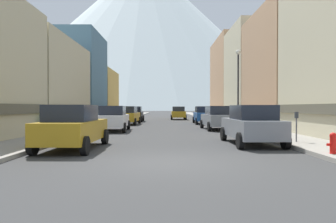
{
  "coord_description": "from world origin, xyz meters",
  "views": [
    {
      "loc": [
        -0.06,
        -9.42,
        1.69
      ],
      "look_at": [
        0.17,
        29.61,
        1.15
      ],
      "focal_mm": 33.13,
      "sensor_mm": 36.0,
      "label": 1
    }
  ],
  "objects_px": {
    "car_driving_0": "(178,113)",
    "streetlamp_right": "(238,77)",
    "car_left_2": "(128,115)",
    "fire_hydrant_near": "(333,142)",
    "car_right_0": "(251,125)",
    "pedestrian_0": "(220,114)",
    "pedestrian_2": "(86,118)",
    "parking_meter_near": "(296,122)",
    "pedestrian_1": "(110,114)",
    "car_left_0": "(73,127)",
    "potted_plant_0": "(47,123)",
    "car_right_2": "(204,115)",
    "car_right_1": "(218,118)",
    "car_left_3": "(135,114)",
    "car_left_1": "(113,118)"
  },
  "relations": [
    {
      "from": "car_right_1",
      "to": "fire_hydrant_near",
      "type": "distance_m",
      "value": 13.13
    },
    {
      "from": "car_left_1",
      "to": "car_left_2",
      "type": "relative_size",
      "value": 1.0
    },
    {
      "from": "car_left_3",
      "to": "fire_hydrant_near",
      "type": "distance_m",
      "value": 28.1
    },
    {
      "from": "pedestrian_1",
      "to": "car_left_1",
      "type": "bearing_deg",
      "value": -78.72
    },
    {
      "from": "car_right_1",
      "to": "pedestrian_1",
      "type": "relative_size",
      "value": 2.57
    },
    {
      "from": "car_right_0",
      "to": "car_left_2",
      "type": "bearing_deg",
      "value": 115.11
    },
    {
      "from": "car_right_1",
      "to": "parking_meter_near",
      "type": "relative_size",
      "value": 3.37
    },
    {
      "from": "car_left_2",
      "to": "streetlamp_right",
      "type": "bearing_deg",
      "value": -37.26
    },
    {
      "from": "car_right_0",
      "to": "car_right_2",
      "type": "xyz_separation_m",
      "value": [
        -0.0,
        17.51,
        0.0
      ]
    },
    {
      "from": "car_right_0",
      "to": "car_left_3",
      "type": "bearing_deg",
      "value": 108.49
    },
    {
      "from": "car_left_3",
      "to": "pedestrian_2",
      "type": "distance_m",
      "value": 12.96
    },
    {
      "from": "car_left_0",
      "to": "car_right_2",
      "type": "bearing_deg",
      "value": 68.24
    },
    {
      "from": "car_left_1",
      "to": "fire_hydrant_near",
      "type": "relative_size",
      "value": 6.33
    },
    {
      "from": "car_right_0",
      "to": "car_right_1",
      "type": "relative_size",
      "value": 0.99
    },
    {
      "from": "car_left_1",
      "to": "car_right_0",
      "type": "xyz_separation_m",
      "value": [
        7.6,
        -7.89,
        0.0
      ]
    },
    {
      "from": "car_right_0",
      "to": "potted_plant_0",
      "type": "distance_m",
      "value": 11.53
    },
    {
      "from": "streetlamp_right",
      "to": "car_left_3",
      "type": "bearing_deg",
      "value": 124.2
    },
    {
      "from": "car_left_0",
      "to": "pedestrian_1",
      "type": "bearing_deg",
      "value": 96.43
    },
    {
      "from": "car_left_3",
      "to": "car_driving_0",
      "type": "height_order",
      "value": "same"
    },
    {
      "from": "car_left_3",
      "to": "car_right_2",
      "type": "relative_size",
      "value": 1.01
    },
    {
      "from": "car_left_0",
      "to": "parking_meter_near",
      "type": "distance_m",
      "value": 9.64
    },
    {
      "from": "car_right_0",
      "to": "pedestrian_0",
      "type": "distance_m",
      "value": 22.48
    },
    {
      "from": "potted_plant_0",
      "to": "car_right_2",
      "type": "bearing_deg",
      "value": 51.29
    },
    {
      "from": "potted_plant_0",
      "to": "pedestrian_1",
      "type": "bearing_deg",
      "value": 87.34
    },
    {
      "from": "car_right_2",
      "to": "car_driving_0",
      "type": "height_order",
      "value": "same"
    },
    {
      "from": "car_left_0",
      "to": "car_left_2",
      "type": "height_order",
      "value": "same"
    },
    {
      "from": "car_left_1",
      "to": "car_right_2",
      "type": "bearing_deg",
      "value": 51.69
    },
    {
      "from": "car_right_2",
      "to": "pedestrian_2",
      "type": "bearing_deg",
      "value": -143.25
    },
    {
      "from": "car_left_0",
      "to": "pedestrian_2",
      "type": "relative_size",
      "value": 2.91
    },
    {
      "from": "car_driving_0",
      "to": "potted_plant_0",
      "type": "distance_m",
      "value": 25.79
    },
    {
      "from": "potted_plant_0",
      "to": "car_left_1",
      "type": "bearing_deg",
      "value": 50.34
    },
    {
      "from": "pedestrian_2",
      "to": "streetlamp_right",
      "type": "distance_m",
      "value": 12.04
    },
    {
      "from": "car_right_1",
      "to": "pedestrian_0",
      "type": "height_order",
      "value": "car_right_1"
    },
    {
      "from": "car_left_2",
      "to": "fire_hydrant_near",
      "type": "xyz_separation_m",
      "value": [
        9.25,
        -20.04,
        -0.37
      ]
    },
    {
      "from": "car_left_1",
      "to": "potted_plant_0",
      "type": "xyz_separation_m",
      "value": [
        -3.2,
        -3.86,
        -0.12
      ]
    },
    {
      "from": "car_right_0",
      "to": "car_left_1",
      "type": "bearing_deg",
      "value": 133.92
    },
    {
      "from": "car_right_2",
      "to": "pedestrian_0",
      "type": "relative_size",
      "value": 2.79
    },
    {
      "from": "fire_hydrant_near",
      "to": "pedestrian_0",
      "type": "xyz_separation_m",
      "value": [
        0.8,
        26.16,
        0.35
      ]
    },
    {
      "from": "car_left_0",
      "to": "streetlamp_right",
      "type": "distance_m",
      "value": 14.49
    },
    {
      "from": "car_driving_0",
      "to": "streetlamp_right",
      "type": "distance_m",
      "value": 19.69
    },
    {
      "from": "fire_hydrant_near",
      "to": "pedestrian_2",
      "type": "distance_m",
      "value": 18.1
    },
    {
      "from": "car_left_3",
      "to": "pedestrian_1",
      "type": "bearing_deg",
      "value": -133.91
    },
    {
      "from": "car_right_0",
      "to": "pedestrian_0",
      "type": "bearing_deg",
      "value": 83.75
    },
    {
      "from": "streetlamp_right",
      "to": "potted_plant_0",
      "type": "bearing_deg",
      "value": -157.03
    },
    {
      "from": "car_right_1",
      "to": "car_left_0",
      "type": "bearing_deg",
      "value": -125.28
    },
    {
      "from": "car_left_1",
      "to": "fire_hydrant_near",
      "type": "xyz_separation_m",
      "value": [
        9.25,
        -11.7,
        -0.37
      ]
    },
    {
      "from": "car_right_2",
      "to": "car_driving_0",
      "type": "relative_size",
      "value": 1.0
    },
    {
      "from": "car_right_2",
      "to": "car_driving_0",
      "type": "xyz_separation_m",
      "value": [
        -2.2,
        10.84,
        0.0
      ]
    },
    {
      "from": "parking_meter_near",
      "to": "pedestrian_1",
      "type": "xyz_separation_m",
      "value": [
        -12.0,
        20.4,
        -0.06
      ]
    },
    {
      "from": "car_left_0",
      "to": "car_right_0",
      "type": "bearing_deg",
      "value": 11.44
    }
  ]
}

